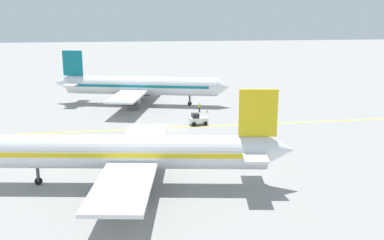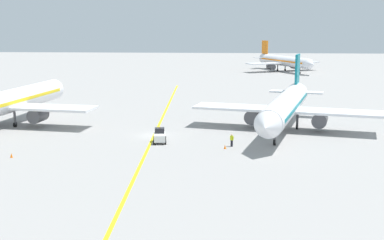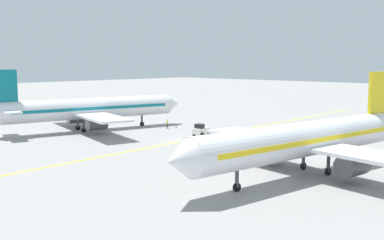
# 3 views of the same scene
# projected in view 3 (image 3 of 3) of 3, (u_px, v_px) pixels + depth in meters

# --- Properties ---
(ground_plane) EXTENTS (400.00, 400.00, 0.00)m
(ground_plane) POSITION_uv_depth(u_px,v_px,m) (188.00, 140.00, 67.92)
(ground_plane) COLOR gray
(apron_yellow_centreline) EXTENTS (4.84, 119.93, 0.01)m
(apron_yellow_centreline) POSITION_uv_depth(u_px,v_px,m) (188.00, 140.00, 67.92)
(apron_yellow_centreline) COLOR yellow
(apron_yellow_centreline) RESTS_ON ground
(airplane_at_gate) EXTENTS (28.45, 35.50, 10.60)m
(airplane_at_gate) POSITION_uv_depth(u_px,v_px,m) (307.00, 140.00, 46.67)
(airplane_at_gate) COLOR white
(airplane_at_gate) RESTS_ON ground
(airplane_adjacent_stand) EXTENTS (28.43, 35.15, 10.60)m
(airplane_adjacent_stand) POSITION_uv_depth(u_px,v_px,m) (89.00, 109.00, 77.19)
(airplane_adjacent_stand) COLOR white
(airplane_adjacent_stand) RESTS_ON ground
(baggage_tug_white) EXTENTS (2.06, 3.16, 2.11)m
(baggage_tug_white) POSITION_uv_depth(u_px,v_px,m) (201.00, 130.00, 71.99)
(baggage_tug_white) COLOR white
(baggage_tug_white) RESTS_ON ground
(ground_crew_worker) EXTENTS (0.47, 0.41, 1.68)m
(ground_crew_worker) POSITION_uv_depth(u_px,v_px,m) (167.00, 123.00, 79.81)
(ground_crew_worker) COLOR #23232D
(ground_crew_worker) RESTS_ON ground
(traffic_cone_near_nose) EXTENTS (0.32, 0.32, 0.55)m
(traffic_cone_near_nose) POSITION_uv_depth(u_px,v_px,m) (176.00, 127.00, 80.25)
(traffic_cone_near_nose) COLOR orange
(traffic_cone_near_nose) RESTS_ON ground
(traffic_cone_mid_apron) EXTENTS (0.32, 0.32, 0.55)m
(traffic_cone_mid_apron) POSITION_uv_depth(u_px,v_px,m) (325.00, 139.00, 67.08)
(traffic_cone_mid_apron) COLOR orange
(traffic_cone_mid_apron) RESTS_ON ground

